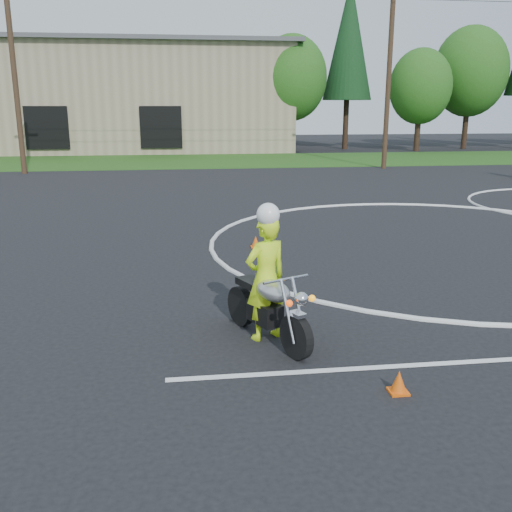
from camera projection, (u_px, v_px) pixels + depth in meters
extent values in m
plane|color=black|center=(497.00, 275.00, 12.31)|extent=(120.00, 120.00, 0.00)
cube|color=#1E4714|center=(281.00, 160.00, 38.18)|extent=(120.00, 10.00, 0.02)
torus|color=silver|center=(436.00, 243.00, 15.18)|extent=(12.12, 12.12, 0.12)
cube|color=silver|center=(450.00, 363.00, 8.09)|extent=(8.00, 0.12, 0.01)
cylinder|color=black|center=(296.00, 337.00, 8.19)|extent=(0.40, 0.66, 0.66)
cylinder|color=black|center=(241.00, 306.00, 9.45)|extent=(0.40, 0.66, 0.66)
cube|color=black|center=(265.00, 312.00, 8.83)|extent=(0.54, 0.68, 0.33)
ellipsoid|color=#B2B1B6|center=(273.00, 291.00, 8.55)|extent=(0.66, 0.81, 0.31)
cube|color=black|center=(253.00, 284.00, 9.01)|extent=(0.54, 0.72, 0.11)
cylinder|color=white|center=(287.00, 311.00, 8.11)|extent=(0.21, 0.38, 0.89)
cylinder|color=silver|center=(299.00, 308.00, 8.21)|extent=(0.21, 0.38, 0.89)
cube|color=white|center=(298.00, 314.00, 8.08)|extent=(0.24, 0.29, 0.06)
cylinder|color=silver|center=(286.00, 279.00, 8.21)|extent=(0.72, 0.36, 0.04)
sphere|color=white|center=(302.00, 299.00, 7.94)|extent=(0.20, 0.20, 0.20)
sphere|color=#DE410B|center=(289.00, 303.00, 7.86)|extent=(0.10, 0.10, 0.10)
sphere|color=orange|center=(312.00, 298.00, 8.07)|extent=(0.10, 0.10, 0.10)
cylinder|color=silver|center=(259.00, 309.00, 9.31)|extent=(0.45, 0.84, 0.09)
imported|color=#D0FF1A|center=(266.00, 278.00, 8.75)|extent=(0.84, 0.72, 1.96)
sphere|color=white|center=(268.00, 215.00, 8.45)|extent=(0.35, 0.35, 0.35)
cone|color=#EA570C|center=(256.00, 242.00, 14.67)|extent=(0.22, 0.22, 0.30)
cube|color=#EA570C|center=(256.00, 247.00, 14.71)|extent=(0.24, 0.24, 0.03)
cone|color=#EA570C|center=(399.00, 382.00, 7.24)|extent=(0.22, 0.22, 0.30)
cube|color=#EA570C|center=(398.00, 392.00, 7.27)|extent=(0.24, 0.24, 0.03)
cube|color=tan|center=(41.00, 100.00, 47.34)|extent=(40.00, 16.00, 8.00)
cube|color=#4C4C51|center=(36.00, 47.00, 46.27)|extent=(41.00, 17.00, 0.30)
cube|color=black|center=(47.00, 128.00, 40.34)|extent=(3.00, 0.16, 3.00)
cube|color=black|center=(161.00, 127.00, 41.35)|extent=(3.00, 0.16, 3.00)
cylinder|color=#382619|center=(291.00, 131.00, 44.73)|extent=(0.44, 0.44, 3.24)
ellipsoid|color=#1E5116|center=(292.00, 78.00, 43.71)|extent=(5.40, 5.40, 6.48)
cylinder|color=#382619|center=(346.00, 125.00, 47.19)|extent=(0.44, 0.44, 3.96)
cone|color=black|center=(349.00, 39.00, 45.48)|extent=(3.96, 3.96, 9.35)
cylinder|color=#382619|center=(417.00, 133.00, 45.08)|extent=(0.44, 0.44, 2.88)
ellipsoid|color=#1E5116|center=(421.00, 86.00, 44.18)|extent=(4.80, 4.80, 5.76)
cylinder|color=#382619|center=(465.00, 127.00, 47.54)|extent=(0.44, 0.44, 3.60)
ellipsoid|color=#1E5116|center=(470.00, 72.00, 46.41)|extent=(6.00, 6.00, 7.20)
cylinder|color=#382619|center=(239.00, 133.00, 45.23)|extent=(0.44, 0.44, 2.88)
ellipsoid|color=#1E5116|center=(239.00, 86.00, 44.33)|extent=(4.80, 4.80, 5.76)
cylinder|color=#473321|center=(15.00, 76.00, 29.25)|extent=(0.28, 0.28, 10.00)
cylinder|color=#473321|center=(389.00, 78.00, 31.78)|extent=(0.28, 0.28, 10.00)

